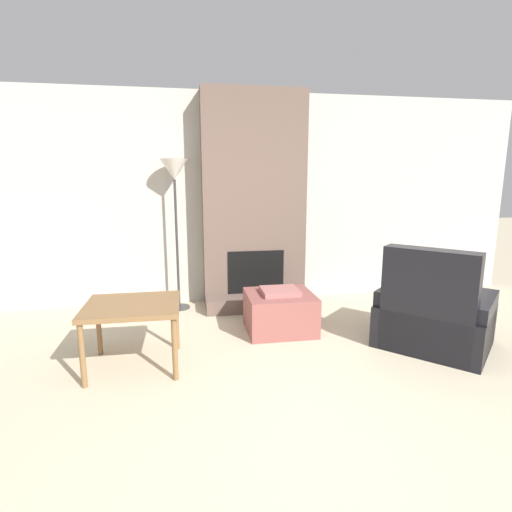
# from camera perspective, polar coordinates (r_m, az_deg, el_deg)

# --- Properties ---
(ground_plane) EXTENTS (24.00, 24.00, 0.00)m
(ground_plane) POSITION_cam_1_polar(r_m,az_deg,el_deg) (2.65, 11.26, -25.54)
(ground_plane) COLOR beige
(wall_back) EXTENTS (7.18, 0.06, 2.60)m
(wall_back) POSITION_cam_1_polar(r_m,az_deg,el_deg) (5.13, -0.66, 8.06)
(wall_back) COLOR #BCB7AD
(wall_back) RESTS_ON ground_plane
(fireplace) EXTENTS (1.26, 0.62, 2.60)m
(fireplace) POSITION_cam_1_polar(r_m,az_deg,el_deg) (4.93, -0.27, 7.01)
(fireplace) COLOR brown
(fireplace) RESTS_ON ground_plane
(ottoman) EXTENTS (0.69, 0.63, 0.45)m
(ottoman) POSITION_cam_1_polar(r_m,az_deg,el_deg) (4.20, 3.41, -7.89)
(ottoman) COLOR #8C4C47
(ottoman) RESTS_ON ground_plane
(armchair) EXTENTS (1.26, 1.27, 0.98)m
(armchair) POSITION_cam_1_polar(r_m,az_deg,el_deg) (4.12, 23.93, -8.12)
(armchair) COLOR black
(armchair) RESTS_ON ground_plane
(side_table) EXTENTS (0.77, 0.67, 0.55)m
(side_table) POSITION_cam_1_polar(r_m,az_deg,el_deg) (3.49, -17.23, -7.54)
(side_table) COLOR brown
(side_table) RESTS_ON ground_plane
(floor_lamp_left) EXTENTS (0.32, 0.32, 1.79)m
(floor_lamp_left) POSITION_cam_1_polar(r_m,az_deg,el_deg) (4.78, -11.57, 10.64)
(floor_lamp_left) COLOR #333333
(floor_lamp_left) RESTS_ON ground_plane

